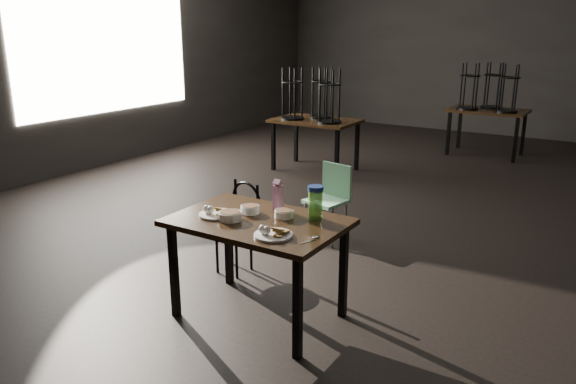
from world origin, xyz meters
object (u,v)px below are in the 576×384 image
Objects in this scene: juice_carton at (278,196)px; main_table at (258,230)px; water_bottle at (315,202)px; bentwood_chair at (239,219)px; school_chair at (330,195)px.

main_table is at bearing -90.41° from juice_carton.
water_bottle reaches higher than bentwood_chair.
main_table is 5.18× the size of juice_carton.
bentwood_chair reaches higher than school_chair.
juice_carton reaches higher than bentwood_chair.
bentwood_chair is 1.03× the size of school_chair.
school_chair is at bearing 84.13° from bentwood_chair.
water_bottle is 0.32× the size of school_chair.
main_table is at bearing -32.70° from bentwood_chair.
school_chair is (-0.63, 1.43, -0.42)m from water_bottle.
school_chair is (0.32, 1.06, -0.01)m from bentwood_chair.
main_table is 0.45m from water_bottle.
bentwood_chair is at bearing 151.76° from juice_carton.
main_table is 1.54× the size of bentwood_chair.
juice_carton reaches higher than school_chair.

